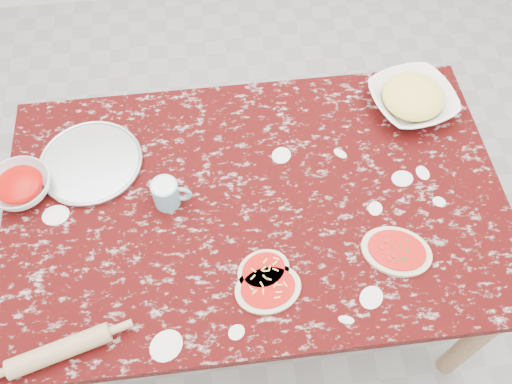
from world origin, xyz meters
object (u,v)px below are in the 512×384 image
at_px(worktable, 256,213).
at_px(rolling_pin, 59,351).
at_px(pizza_tray, 91,163).
at_px(sauce_bowl, 20,187).
at_px(flour_mug, 167,193).
at_px(cheese_bowl, 412,100).

relative_size(worktable, rolling_pin, 5.80).
relative_size(pizza_tray, sauce_bowl, 1.69).
xyz_separation_m(pizza_tray, flour_mug, (0.25, -0.18, 0.04)).
height_order(sauce_bowl, cheese_bowl, cheese_bowl).
distance_m(pizza_tray, cheese_bowl, 1.12).
bearing_deg(sauce_bowl, cheese_bowl, 8.45).
relative_size(sauce_bowl, cheese_bowl, 0.69).
bearing_deg(flour_mug, sauce_bowl, 168.58).
bearing_deg(sauce_bowl, rolling_pin, -73.77).
xyz_separation_m(pizza_tray, rolling_pin, (-0.06, -0.62, 0.02)).
height_order(pizza_tray, flour_mug, flour_mug).
bearing_deg(worktable, cheese_bowl, 28.42).
relative_size(worktable, pizza_tray, 4.79).
distance_m(flour_mug, rolling_pin, 0.54).
relative_size(worktable, sauce_bowl, 8.07).
xyz_separation_m(worktable, flour_mug, (-0.28, 0.03, 0.13)).
distance_m(cheese_bowl, rolling_pin, 1.39).
bearing_deg(pizza_tray, worktable, -21.20).
relative_size(sauce_bowl, rolling_pin, 0.72).
height_order(worktable, flour_mug, flour_mug).
bearing_deg(rolling_pin, worktable, 35.80).
xyz_separation_m(cheese_bowl, rolling_pin, (-1.17, -0.74, -0.01)).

